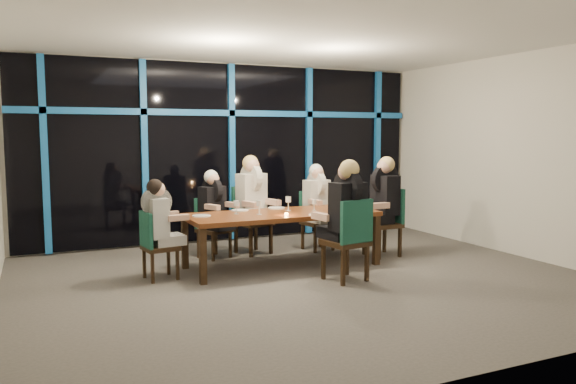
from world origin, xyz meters
name	(u,v)px	position (x,y,z in m)	size (l,w,h in m)	color
room	(309,117)	(0.00, 0.00, 2.02)	(7.04, 7.00, 3.02)	#5B5550
window_wall	(232,150)	(0.01, 2.93, 1.55)	(6.86, 0.43, 2.94)	black
dining_table	(282,217)	(0.00, 0.80, 0.68)	(2.60, 1.00, 0.75)	brown
chair_far_left	(211,224)	(-0.71, 1.78, 0.49)	(0.54, 0.54, 0.88)	black
chair_far_mid	(250,216)	(-0.08, 1.84, 0.57)	(0.58, 0.58, 1.02)	black
chair_far_right	(315,217)	(0.95, 1.67, 0.51)	(0.48, 0.48, 0.92)	black
chair_end_left	(154,242)	(-1.73, 0.82, 0.48)	(0.45, 0.45, 0.86)	black
chair_end_right	(387,218)	(1.72, 0.81, 0.56)	(0.49, 0.49, 1.01)	black
chair_near_mid	(350,236)	(0.44, -0.28, 0.57)	(0.55, 0.55, 1.03)	black
diner_far_left	(214,201)	(-0.69, 1.71, 0.84)	(0.55, 0.60, 0.86)	black
diner_far_mid	(253,190)	(-0.06, 1.76, 0.97)	(0.59, 0.69, 0.99)	silver
diner_far_right	(318,194)	(0.96, 1.59, 0.88)	(0.49, 0.60, 0.90)	silver
diner_end_left	(159,214)	(-1.66, 0.83, 0.83)	(0.56, 0.46, 0.84)	black
diner_end_right	(383,192)	(1.64, 0.80, 0.96)	(0.64, 0.51, 0.98)	black
diner_near_mid	(346,202)	(0.42, -0.19, 0.98)	(0.56, 0.68, 1.00)	black
plate_far_left	(240,210)	(-0.47, 1.19, 0.76)	(0.24, 0.24, 0.01)	white
plate_far_mid	(276,208)	(0.10, 1.22, 0.76)	(0.24, 0.24, 0.01)	white
plate_far_right	(340,206)	(1.04, 1.03, 0.76)	(0.24, 0.24, 0.01)	white
plate_end_left	(201,216)	(-1.10, 0.90, 0.76)	(0.24, 0.24, 0.01)	white
plate_end_right	(351,208)	(1.07, 0.78, 0.76)	(0.24, 0.24, 0.01)	white
plate_near_mid	(318,215)	(0.33, 0.37, 0.76)	(0.24, 0.24, 0.01)	white
wine_bottle	(354,201)	(1.05, 0.64, 0.88)	(0.07, 0.07, 0.33)	black
water_pitcher	(335,203)	(0.76, 0.70, 0.85)	(0.13, 0.11, 0.20)	silver
tea_light	(286,214)	(-0.06, 0.53, 0.76)	(0.05, 0.05, 0.03)	#FAA34B
wine_glass_a	(259,204)	(-0.35, 0.75, 0.89)	(0.07, 0.07, 0.19)	silver
wine_glass_b	(288,200)	(0.16, 0.94, 0.89)	(0.08, 0.08, 0.20)	silver
wine_glass_c	(314,202)	(0.49, 0.79, 0.86)	(0.06, 0.06, 0.16)	silver
wine_glass_d	(236,204)	(-0.61, 0.92, 0.88)	(0.07, 0.07, 0.18)	silver
wine_glass_e	(333,201)	(0.83, 0.86, 0.86)	(0.06, 0.06, 0.16)	silver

